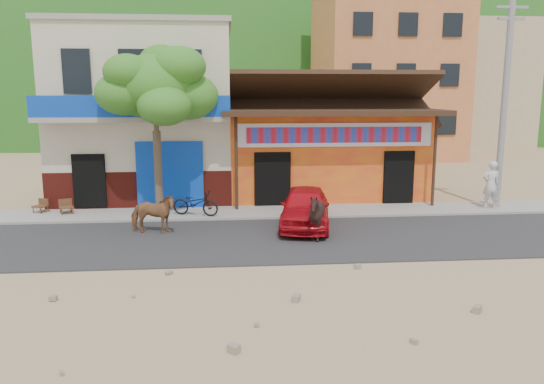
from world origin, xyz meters
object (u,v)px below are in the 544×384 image
at_px(cow_dark, 317,216).
at_px(cafe_chair_right, 66,201).
at_px(red_car, 305,207).
at_px(pedestrian, 491,185).
at_px(cow_tan, 153,214).
at_px(cafe_chair_left, 40,200).
at_px(utility_pole, 505,101).
at_px(scooter, 196,203).
at_px(tree, 157,131).

height_order(cow_dark, cafe_chair_right, cow_dark).
bearing_deg(cow_dark, red_car, 152.09).
bearing_deg(pedestrian, red_car, 13.28).
distance_m(cow_tan, cow_dark, 5.19).
height_order(pedestrian, cafe_chair_left, pedestrian).
distance_m(utility_pole, pedestrian, 3.14).
relative_size(cow_dark, scooter, 0.87).
distance_m(red_car, cafe_chair_left, 9.77).
bearing_deg(scooter, cow_tan, 168.00).
height_order(utility_pole, red_car, utility_pole).
distance_m(red_car, scooter, 4.04).
relative_size(tree, cow_dark, 4.06).
relative_size(pedestrian, cafe_chair_right, 1.87).
height_order(utility_pole, cow_dark, utility_pole).
distance_m(cow_tan, red_car, 4.96).
bearing_deg(tree, cafe_chair_right, 173.39).
height_order(utility_pole, cafe_chair_left, utility_pole).
bearing_deg(red_car, tree, 169.23).
xyz_separation_m(utility_pole, cafe_chair_left, (-17.20, 0.49, -3.54)).
xyz_separation_m(cow_tan, pedestrian, (12.31, 2.28, 0.35)).
bearing_deg(scooter, cafe_chair_left, 99.40).
distance_m(cow_dark, red_car, 1.64).
bearing_deg(utility_pole, cow_dark, -153.90).
bearing_deg(cafe_chair_left, cow_tan, -9.41).
bearing_deg(cafe_chair_left, cafe_chair_right, 8.43).
bearing_deg(utility_pole, red_car, -164.74).
distance_m(tree, utility_pole, 12.84).
bearing_deg(red_car, cow_dark, -76.21).
bearing_deg(pedestrian, cow_tan, 9.57).
distance_m(cafe_chair_left, cafe_chair_right, 1.05).
bearing_deg(red_car, cow_tan, -164.94).
bearing_deg(cow_dark, cafe_chair_left, -145.55).
bearing_deg(pedestrian, scooter, 0.34).
xyz_separation_m(cow_tan, red_car, (4.94, 0.42, 0.03)).
xyz_separation_m(red_car, pedestrian, (7.37, 1.87, 0.31)).
xyz_separation_m(tree, scooter, (1.31, -0.31, -2.55)).
bearing_deg(pedestrian, tree, -1.21).
bearing_deg(cow_dark, pedestrian, 84.30).
bearing_deg(cafe_chair_left, scooter, 14.83).
bearing_deg(tree, cow_tan, -88.24).
relative_size(utility_pole, red_car, 2.04).
height_order(pedestrian, cafe_chair_right, pedestrian).
bearing_deg(pedestrian, cafe_chair_left, -3.48).
relative_size(utility_pole, cow_tan, 5.32).
relative_size(tree, pedestrian, 3.32).
xyz_separation_m(cow_dark, cafe_chair_right, (-8.50, 3.96, -0.17)).
xyz_separation_m(utility_pole, cow_dark, (-7.69, -3.77, -3.34)).
xyz_separation_m(red_car, cafe_chair_right, (-8.40, 2.32, -0.11)).
relative_size(tree, cafe_chair_right, 6.19).
height_order(red_car, pedestrian, pedestrian).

